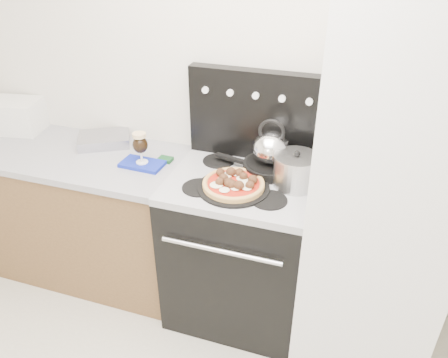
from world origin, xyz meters
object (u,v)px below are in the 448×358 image
at_px(toaster_oven, 16,116).
at_px(beer_glass, 141,148).
at_px(base_cabinet, 79,215).
at_px(pizza_pan, 233,188).
at_px(fridge, 383,200).
at_px(skillet, 269,167).
at_px(stove_body, 240,250).
at_px(oven_mitt, 142,164).
at_px(stock_pot, 295,171).
at_px(pizza, 234,183).
at_px(tea_kettle, 271,145).

bearing_deg(toaster_oven, beer_glass, -21.37).
height_order(base_cabinet, pizza_pan, pizza_pan).
xyz_separation_m(fridge, skillet, (-0.58, 0.16, -0.00)).
xyz_separation_m(stove_body, toaster_oven, (-1.58, 0.18, 0.56)).
relative_size(oven_mitt, stock_pot, 1.10).
bearing_deg(pizza_pan, skillet, 60.51).
xyz_separation_m(beer_glass, stock_pot, (0.85, 0.03, -0.01)).
height_order(base_cabinet, oven_mitt, oven_mitt).
distance_m(fridge, stock_pot, 0.44).
xyz_separation_m(pizza, skillet, (0.13, 0.23, -0.01)).
relative_size(base_cabinet, stove_body, 1.65).
bearing_deg(stock_pot, base_cabinet, -179.83).
bearing_deg(pizza_pan, tea_kettle, 60.51).
height_order(skillet, stock_pot, stock_pot).
height_order(stove_body, beer_glass, beer_glass).
bearing_deg(stock_pot, fridge, -7.16).
distance_m(toaster_oven, oven_mitt, 1.02).
xyz_separation_m(fridge, stock_pot, (-0.43, 0.05, 0.05)).
relative_size(base_cabinet, fridge, 0.76).
relative_size(oven_mitt, tea_kettle, 1.15).
relative_size(beer_glass, stock_pot, 0.83).
distance_m(oven_mitt, skillet, 0.71).
height_order(stove_body, tea_kettle, tea_kettle).
bearing_deg(base_cabinet, tea_kettle, 4.96).
xyz_separation_m(beer_glass, pizza, (0.57, -0.10, -0.06)).
bearing_deg(pizza, base_cabinet, 173.40).
height_order(stove_body, stock_pot, stock_pot).
relative_size(fridge, skillet, 6.68).
relative_size(toaster_oven, pizza, 1.03).
xyz_separation_m(pizza_pan, skillet, (0.13, 0.23, 0.02)).
bearing_deg(base_cabinet, pizza_pan, -6.60).
relative_size(base_cabinet, pizza, 4.64).
bearing_deg(toaster_oven, pizza, -21.30).
relative_size(beer_glass, pizza, 0.59).
bearing_deg(stock_pot, pizza, -155.46).
bearing_deg(stove_body, fridge, -2.05).
bearing_deg(fridge, oven_mitt, 178.81).
bearing_deg(skillet, beer_glass, -169.51).
relative_size(toaster_oven, beer_glass, 1.76).
relative_size(pizza, stock_pot, 1.42).
height_order(base_cabinet, skillet, skillet).
height_order(fridge, oven_mitt, fridge).
relative_size(stove_body, pizza_pan, 2.40).
bearing_deg(fridge, base_cabinet, 178.41).
xyz_separation_m(fridge, pizza, (-0.72, -0.08, 0.00)).
distance_m(stove_body, tea_kettle, 0.66).
relative_size(fridge, pizza_pan, 5.19).
bearing_deg(stock_pot, stove_body, -173.85).
distance_m(skillet, tea_kettle, 0.13).
relative_size(skillet, stock_pot, 1.30).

